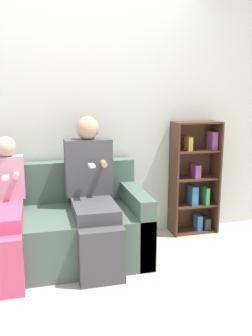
{
  "coord_description": "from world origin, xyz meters",
  "views": [
    {
      "loc": [
        -0.35,
        -2.54,
        1.48
      ],
      "look_at": [
        0.45,
        0.57,
        0.8
      ],
      "focal_mm": 38.0,
      "sensor_mm": 36.0,
      "label": 1
    }
  ],
  "objects_px": {
    "couch": "(38,231)",
    "adult_seated": "(92,189)",
    "bookshelf": "(195,179)",
    "child_seated": "(7,208)"
  },
  "relations": [
    {
      "from": "couch",
      "to": "adult_seated",
      "type": "bearing_deg",
      "value": -10.68
    },
    {
      "from": "couch",
      "to": "child_seated",
      "type": "bearing_deg",
      "value": -150.78
    },
    {
      "from": "couch",
      "to": "adult_seated",
      "type": "distance_m",
      "value": 0.61
    },
    {
      "from": "couch",
      "to": "adult_seated",
      "type": "xyz_separation_m",
      "value": [
        0.47,
        -0.09,
        0.37
      ]
    },
    {
      "from": "adult_seated",
      "to": "bookshelf",
      "type": "height_order",
      "value": "adult_seated"
    },
    {
      "from": "couch",
      "to": "bookshelf",
      "type": "xyz_separation_m",
      "value": [
        1.64,
        0.33,
        0.29
      ]
    },
    {
      "from": "child_seated",
      "to": "adult_seated",
      "type": "bearing_deg",
      "value": 3.59
    },
    {
      "from": "child_seated",
      "to": "bookshelf",
      "type": "height_order",
      "value": "bookshelf"
    },
    {
      "from": "adult_seated",
      "to": "bookshelf",
      "type": "bearing_deg",
      "value": 19.79
    },
    {
      "from": "adult_seated",
      "to": "bookshelf",
      "type": "xyz_separation_m",
      "value": [
        1.17,
        0.42,
        -0.08
      ]
    }
  ]
}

